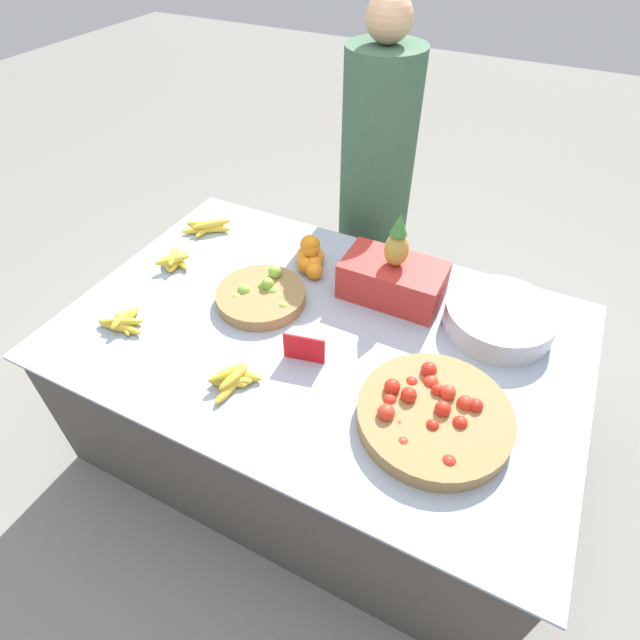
# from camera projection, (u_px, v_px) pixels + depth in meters

# --- Properties ---
(ground_plane) EXTENTS (12.00, 12.00, 0.00)m
(ground_plane) POSITION_uv_depth(u_px,v_px,m) (320.00, 433.00, 2.22)
(ground_plane) COLOR gray
(market_table) EXTENTS (1.81, 1.20, 0.64)m
(market_table) POSITION_uv_depth(u_px,v_px,m) (320.00, 387.00, 2.00)
(market_table) COLOR #4C4742
(market_table) RESTS_ON ground_plane
(lime_bowl) EXTENTS (0.34, 0.34, 0.10)m
(lime_bowl) POSITION_uv_depth(u_px,v_px,m) (262.00, 296.00, 1.88)
(lime_bowl) COLOR olive
(lime_bowl) RESTS_ON market_table
(tomato_basket) EXTENTS (0.46, 0.46, 0.10)m
(tomato_basket) POSITION_uv_depth(u_px,v_px,m) (433.00, 415.00, 1.48)
(tomato_basket) COLOR olive
(tomato_basket) RESTS_ON market_table
(orange_pile) EXTENTS (0.15, 0.18, 0.14)m
(orange_pile) POSITION_uv_depth(u_px,v_px,m) (311.00, 256.00, 2.02)
(orange_pile) COLOR orange
(orange_pile) RESTS_ON market_table
(metal_bowl) EXTENTS (0.38, 0.38, 0.10)m
(metal_bowl) POSITION_uv_depth(u_px,v_px,m) (499.00, 318.00, 1.76)
(metal_bowl) COLOR #B7B7BF
(metal_bowl) RESTS_ON market_table
(price_sign) EXTENTS (0.14, 0.04, 0.11)m
(price_sign) POSITION_uv_depth(u_px,v_px,m) (304.00, 349.00, 1.64)
(price_sign) COLOR red
(price_sign) RESTS_ON market_table
(produce_crate) EXTENTS (0.38, 0.22, 0.36)m
(produce_crate) POSITION_uv_depth(u_px,v_px,m) (393.00, 277.00, 1.86)
(produce_crate) COLOR #B22D28
(produce_crate) RESTS_ON market_table
(banana_bunch_front_right) EXTENTS (0.21, 0.16, 0.06)m
(banana_bunch_front_right) POSITION_uv_depth(u_px,v_px,m) (208.00, 227.00, 2.23)
(banana_bunch_front_right) COLOR gold
(banana_bunch_front_right) RESTS_ON market_table
(banana_bunch_back_center) EXTENTS (0.16, 0.17, 0.06)m
(banana_bunch_back_center) POSITION_uv_depth(u_px,v_px,m) (174.00, 260.00, 2.04)
(banana_bunch_back_center) COLOR gold
(banana_bunch_back_center) RESTS_ON market_table
(banana_bunch_middle_right) EXTENTS (0.18, 0.15, 0.05)m
(banana_bunch_middle_right) POSITION_uv_depth(u_px,v_px,m) (122.00, 322.00, 1.78)
(banana_bunch_middle_right) COLOR gold
(banana_bunch_middle_right) RESTS_ON market_table
(banana_bunch_middle_left) EXTENTS (0.15, 0.17, 0.06)m
(banana_bunch_middle_left) POSITION_uv_depth(u_px,v_px,m) (232.00, 380.00, 1.58)
(banana_bunch_middle_left) COLOR gold
(banana_bunch_middle_left) RESTS_ON market_table
(vendor_person) EXTENTS (0.33, 0.33, 1.52)m
(vendor_person) POSITION_uv_depth(u_px,v_px,m) (375.00, 192.00, 2.39)
(vendor_person) COLOR #385B42
(vendor_person) RESTS_ON ground_plane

